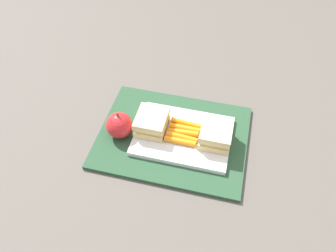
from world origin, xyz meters
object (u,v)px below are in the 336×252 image
(food_tray, at_px, (183,136))
(carrot_sticks_bundle, at_px, (183,132))
(apple, at_px, (119,125))
(sandwich_half_left, at_px, (216,134))
(sandwich_half_right, at_px, (152,122))

(food_tray, height_order, carrot_sticks_bundle, carrot_sticks_bundle)
(apple, bearing_deg, food_tray, -170.33)
(sandwich_half_left, xyz_separation_m, carrot_sticks_bundle, (0.08, -0.00, -0.02))
(sandwich_half_left, height_order, apple, apple)
(food_tray, height_order, sandwich_half_right, sandwich_half_right)
(sandwich_half_right, height_order, carrot_sticks_bundle, sandwich_half_right)
(food_tray, distance_m, carrot_sticks_bundle, 0.01)
(sandwich_half_right, relative_size, apple, 1.06)
(food_tray, xyz_separation_m, apple, (0.15, 0.03, 0.03))
(food_tray, bearing_deg, sandwich_half_left, 180.00)
(carrot_sticks_bundle, bearing_deg, apple, 9.78)
(food_tray, relative_size, carrot_sticks_bundle, 2.96)
(carrot_sticks_bundle, relative_size, apple, 1.03)
(sandwich_half_right, bearing_deg, apple, 19.37)
(sandwich_half_left, relative_size, apple, 1.06)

